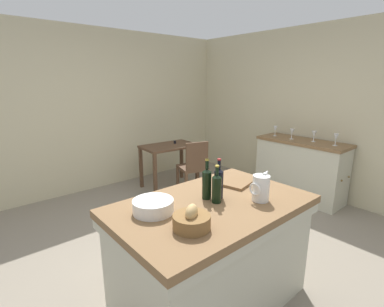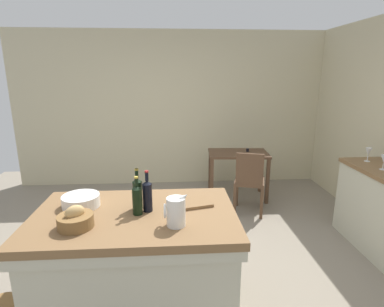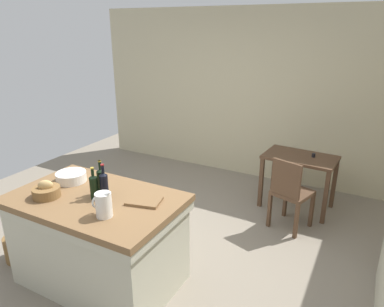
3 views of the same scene
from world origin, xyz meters
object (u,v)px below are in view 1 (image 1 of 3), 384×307
side_cabinet (300,169)px  wine_bottle_amber (207,183)px  wine_bottle_dark (219,182)px  wine_bottle_green (217,188)px  wooden_chair (194,167)px  wine_glass_right (275,129)px  wine_glass_middle (292,132)px  wine_glass_left (314,134)px  cutting_board (238,183)px  writing_desk (169,152)px  pitcher (261,188)px  island_table (211,250)px  wine_glass_far_left (336,137)px  wash_bowl (153,206)px  bread_basket (192,220)px

side_cabinet → wine_bottle_amber: (-2.56, -0.59, 0.56)m
wine_bottle_dark → wine_bottle_green: (-0.07, -0.05, -0.01)m
wooden_chair → wine_glass_right: (1.22, -0.61, 0.53)m
wine_glass_middle → wine_glass_right: wine_glass_right is taller
wine_glass_left → side_cabinet: bearing=100.7°
cutting_board → wine_glass_middle: wine_glass_middle is taller
writing_desk → pitcher: 2.79m
wooden_chair → pitcher: pitcher is taller
island_table → wine_glass_left: 2.72m
island_table → wine_glass_right: bearing=24.3°
wine_bottle_dark → wine_glass_far_left: bearing=4.0°
cutting_board → wine_glass_right: 2.36m
island_table → wine_bottle_green: 0.53m
side_cabinet → wine_glass_right: bearing=92.4°
side_cabinet → writing_desk: 2.12m
wine_bottle_green → wine_glass_far_left: size_ratio=1.73×
wash_bowl → wine_glass_right: (2.99, 1.01, 0.09)m
writing_desk → wine_glass_left: bearing=-54.7°
pitcher → wine_glass_left: bearing=17.9°
island_table → wooden_chair: bearing=52.8°
wine_bottle_dark → wine_glass_left: bearing=11.2°
cutting_board → wooden_chair: bearing=61.3°
wine_bottle_dark → side_cabinet: bearing=14.6°
writing_desk → wine_bottle_green: 2.74m
wash_bowl → wine_glass_middle: size_ratio=1.80×
pitcher → wine_glass_middle: pitcher is taller
wooden_chair → wine_glass_left: 1.85m
wine_bottle_amber → wine_bottle_green: bearing=-86.1°
wash_bowl → wine_bottle_amber: bearing=-8.6°
bread_basket → cutting_board: (0.82, 0.32, -0.04)m
wine_glass_left → island_table: bearing=-168.5°
side_cabinet → wine_glass_left: bearing=-79.3°
pitcher → wine_glass_left: pitcher is taller
wash_bowl → wine_glass_middle: 3.04m
side_cabinet → cutting_board: 2.25m
island_table → bread_basket: size_ratio=6.37×
bread_basket → wine_glass_far_left: bearing=7.7°
wine_bottle_green → wine_glass_right: wine_bottle_green is taller
island_table → wine_glass_left: size_ratio=9.61×
wine_bottle_green → wine_glass_right: (2.54, 1.18, 0.01)m
side_cabinet → wine_glass_far_left: 0.74m
wine_glass_far_left → wine_glass_left: wine_glass_far_left is taller
wine_glass_right → wooden_chair: bearing=153.6°
wine_glass_far_left → wash_bowl: bearing=-179.0°
cutting_board → wine_bottle_amber: 0.45m
wash_bowl → wine_bottle_dark: 0.55m
wine_glass_right → wine_glass_middle: bearing=-96.0°
wooden_chair → cutting_board: bearing=-118.7°
writing_desk → wine_bottle_amber: bearing=-119.5°
side_cabinet → wash_bowl: 3.10m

